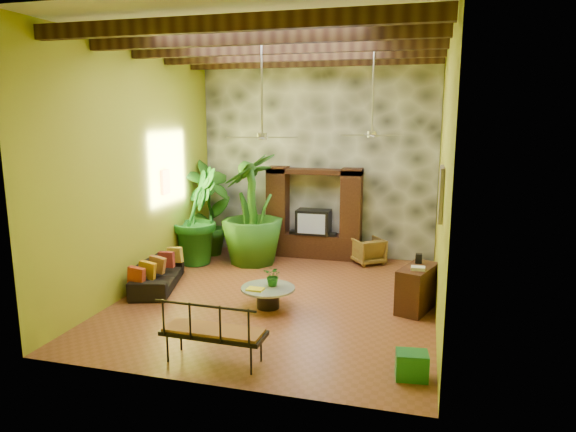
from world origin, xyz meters
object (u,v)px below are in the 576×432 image
(wicker_armchair, at_px, (368,251))
(coffee_table, at_px, (268,295))
(ceiling_fan_front, at_px, (262,125))
(sofa, at_px, (158,274))
(iron_bench, at_px, (212,330))
(tall_plant_c, at_px, (252,209))
(side_console, at_px, (417,288))
(ceiling_fan_back, at_px, (372,124))
(green_bin, at_px, (412,365))
(tall_plant_a, at_px, (210,208))
(tall_plant_b, at_px, (196,216))
(entertainment_center, at_px, (314,220))

(wicker_armchair, distance_m, coffee_table, 3.77)
(ceiling_fan_front, relative_size, sofa, 0.96)
(iron_bench, bearing_deg, tall_plant_c, 104.00)
(wicker_armchair, bearing_deg, iron_bench, 38.29)
(sofa, distance_m, side_console, 5.30)
(ceiling_fan_front, height_order, ceiling_fan_back, same)
(sofa, distance_m, green_bin, 5.87)
(tall_plant_a, xyz_separation_m, iron_bench, (2.44, -5.55, -0.69))
(sofa, bearing_deg, tall_plant_a, -16.66)
(green_bin, bearing_deg, tall_plant_b, 139.85)
(side_console, bearing_deg, tall_plant_c, 170.92)
(ceiling_fan_front, xyz_separation_m, tall_plant_a, (-2.41, 3.01, -2.17))
(entertainment_center, xyz_separation_m, ceiling_fan_back, (1.60, -1.94, 2.44))
(ceiling_fan_front, relative_size, tall_plant_a, 0.76)
(tall_plant_b, height_order, green_bin, tall_plant_b)
(wicker_armchair, height_order, tall_plant_c, tall_plant_c)
(entertainment_center, bearing_deg, tall_plant_c, -144.05)
(side_console, bearing_deg, iron_bench, -114.05)
(tall_plant_a, relative_size, green_bin, 5.64)
(entertainment_center, relative_size, sofa, 1.24)
(sofa, distance_m, wicker_armchair, 5.04)
(ceiling_fan_front, distance_m, tall_plant_a, 4.43)
(coffee_table, bearing_deg, tall_plant_a, 128.71)
(ceiling_fan_back, relative_size, green_bin, 4.27)
(sofa, relative_size, coffee_table, 1.89)
(ceiling_fan_front, xyz_separation_m, coffee_table, (0.14, -0.18, -3.15))
(ceiling_fan_front, bearing_deg, green_bin, -37.62)
(wicker_armchair, xyz_separation_m, coffee_table, (-1.48, -3.47, -0.06))
(ceiling_fan_back, height_order, iron_bench, ceiling_fan_back)
(wicker_armchair, bearing_deg, sofa, -0.36)
(tall_plant_a, bearing_deg, tall_plant_c, -18.08)
(coffee_table, bearing_deg, ceiling_fan_back, 46.99)
(sofa, relative_size, green_bin, 4.43)
(side_console, bearing_deg, ceiling_fan_front, -151.79)
(sofa, relative_size, side_console, 1.85)
(ceiling_fan_back, bearing_deg, tall_plant_b, 170.98)
(entertainment_center, height_order, iron_bench, entertainment_center)
(ceiling_fan_back, height_order, side_console, ceiling_fan_back)
(tall_plant_a, distance_m, coffee_table, 4.20)
(ceiling_fan_front, relative_size, side_console, 1.78)
(ceiling_fan_front, bearing_deg, iron_bench, -89.27)
(tall_plant_b, bearing_deg, sofa, -90.00)
(iron_bench, distance_m, side_console, 4.11)
(tall_plant_b, relative_size, green_bin, 5.38)
(entertainment_center, relative_size, wicker_armchair, 3.44)
(ceiling_fan_back, height_order, tall_plant_c, ceiling_fan_back)
(ceiling_fan_front, distance_m, iron_bench, 3.83)
(tall_plant_b, bearing_deg, green_bin, -40.15)
(wicker_armchair, bearing_deg, side_console, 76.94)
(tall_plant_b, xyz_separation_m, side_console, (5.30, -1.83, -0.76))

